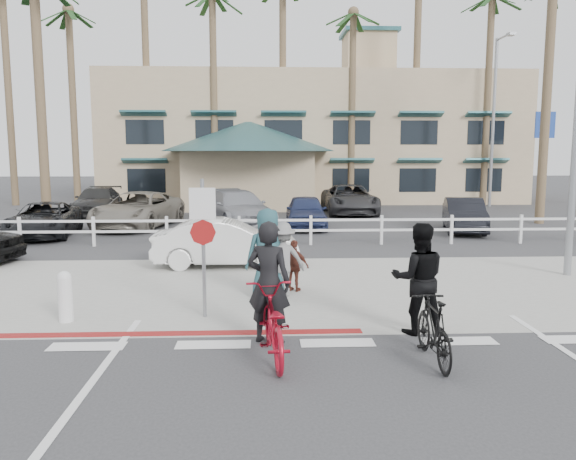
{
  "coord_description": "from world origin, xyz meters",
  "views": [
    {
      "loc": [
        -1.18,
        -8.11,
        3.05
      ],
      "look_at": [
        -0.68,
        3.3,
        1.5
      ],
      "focal_mm": 35.0,
      "sensor_mm": 36.0,
      "label": 1
    }
  ],
  "objects_px": {
    "sign_post": "(203,241)",
    "car_white_sedan": "(227,243)",
    "bike_red": "(273,324)",
    "bike_black": "(434,330)"
  },
  "relations": [
    {
      "from": "sign_post",
      "to": "car_white_sedan",
      "type": "bearing_deg",
      "value": 88.76
    },
    {
      "from": "bike_red",
      "to": "bike_black",
      "type": "bearing_deg",
      "value": 168.04
    },
    {
      "from": "sign_post",
      "to": "bike_red",
      "type": "distance_m",
      "value": 2.7
    },
    {
      "from": "sign_post",
      "to": "bike_black",
      "type": "distance_m",
      "value": 4.47
    },
    {
      "from": "bike_red",
      "to": "bike_black",
      "type": "relative_size",
      "value": 1.23
    },
    {
      "from": "car_white_sedan",
      "to": "bike_red",
      "type": "bearing_deg",
      "value": -171.13
    },
    {
      "from": "sign_post",
      "to": "bike_black",
      "type": "bearing_deg",
      "value": -34.54
    },
    {
      "from": "sign_post",
      "to": "bike_black",
      "type": "relative_size",
      "value": 1.76
    },
    {
      "from": "sign_post",
      "to": "bike_red",
      "type": "xyz_separation_m",
      "value": [
        1.24,
        -2.21,
        -0.92
      ]
    },
    {
      "from": "car_white_sedan",
      "to": "sign_post",
      "type": "bearing_deg",
      "value": 178.43
    }
  ]
}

